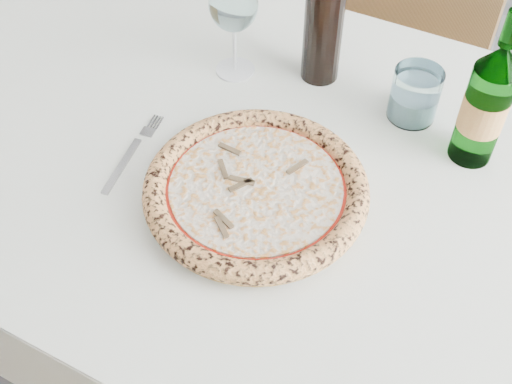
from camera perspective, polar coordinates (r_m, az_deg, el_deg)
floor at (r=1.72m, az=-6.63°, el=-12.89°), size 5.00×6.00×0.02m
dining_table at (r=1.10m, az=1.99°, el=0.03°), size 1.60×1.03×0.76m
chair_far at (r=1.76m, az=13.00°, el=13.94°), size 0.48×0.48×0.93m
plate at (r=0.97m, az=-0.00°, el=-0.44°), size 0.31×0.31×0.02m
pizza at (r=0.96m, az=-0.00°, el=0.26°), size 0.34×0.34×0.04m
fork at (r=1.06m, az=-11.07°, el=3.33°), size 0.02×0.18×0.00m
wine_glass at (r=1.13m, az=-2.02°, el=16.17°), size 0.09×0.09×0.19m
tumbler at (r=1.12m, az=13.89°, el=8.16°), size 0.08×0.08×0.09m
beer_bottle at (r=1.03m, az=19.77°, el=7.36°), size 0.07×0.07×0.27m
wine_bottle at (r=1.13m, az=6.07°, el=15.06°), size 0.07×0.07×0.28m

